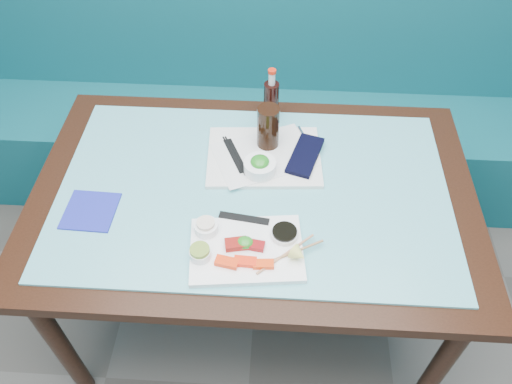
# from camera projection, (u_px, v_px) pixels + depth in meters

# --- Properties ---
(booth_bench) EXTENTS (3.00, 0.56, 1.17)m
(booth_bench) POSITION_uv_depth(u_px,v_px,m) (265.00, 113.00, 2.41)
(booth_bench) COLOR #0E555E
(booth_bench) RESTS_ON ground
(dining_table) EXTENTS (1.40, 0.90, 0.75)m
(dining_table) POSITION_uv_depth(u_px,v_px,m) (254.00, 207.00, 1.64)
(dining_table) COLOR black
(dining_table) RESTS_ON ground
(glass_top) EXTENTS (1.22, 0.76, 0.01)m
(glass_top) POSITION_uv_depth(u_px,v_px,m) (253.00, 190.00, 1.57)
(glass_top) COLOR #5DB2BB
(glass_top) RESTS_ON dining_table
(sashimi_plate) EXTENTS (0.34, 0.26, 0.02)m
(sashimi_plate) POSITION_uv_depth(u_px,v_px,m) (247.00, 250.00, 1.40)
(sashimi_plate) COLOR white
(sashimi_plate) RESTS_ON glass_top
(salmon_left) EXTENTS (0.07, 0.04, 0.02)m
(salmon_left) POSITION_uv_depth(u_px,v_px,m) (227.00, 262.00, 1.36)
(salmon_left) COLOR #F63209
(salmon_left) RESTS_ON sashimi_plate
(salmon_mid) EXTENTS (0.06, 0.03, 0.02)m
(salmon_mid) POSITION_uv_depth(u_px,v_px,m) (245.00, 262.00, 1.36)
(salmon_mid) COLOR #FF280A
(salmon_mid) RESTS_ON sashimi_plate
(salmon_right) EXTENTS (0.06, 0.03, 0.01)m
(salmon_right) POSITION_uv_depth(u_px,v_px,m) (263.00, 264.00, 1.35)
(salmon_right) COLOR #FA3C0A
(salmon_right) RESTS_ON sashimi_plate
(tuna_left) EXTENTS (0.07, 0.05, 0.02)m
(tuna_left) POSITION_uv_depth(u_px,v_px,m) (236.00, 244.00, 1.39)
(tuna_left) COLOR maroon
(tuna_left) RESTS_ON sashimi_plate
(tuna_right) EXTENTS (0.05, 0.04, 0.02)m
(tuna_right) POSITION_uv_depth(u_px,v_px,m) (256.00, 245.00, 1.39)
(tuna_right) COLOR maroon
(tuna_right) RESTS_ON sashimi_plate
(seaweed_garnish) EXTENTS (0.06, 0.06, 0.03)m
(seaweed_garnish) POSITION_uv_depth(u_px,v_px,m) (245.00, 242.00, 1.39)
(seaweed_garnish) COLOR #25811D
(seaweed_garnish) RESTS_ON sashimi_plate
(ramekin_wasabi) EXTENTS (0.08, 0.08, 0.03)m
(ramekin_wasabi) POSITION_uv_depth(u_px,v_px,m) (200.00, 254.00, 1.37)
(ramekin_wasabi) COLOR white
(ramekin_wasabi) RESTS_ON sashimi_plate
(wasabi_fill) EXTENTS (0.07, 0.07, 0.01)m
(wasabi_fill) POSITION_uv_depth(u_px,v_px,m) (200.00, 250.00, 1.36)
(wasabi_fill) COLOR olive
(wasabi_fill) RESTS_ON ramekin_wasabi
(ramekin_ginger) EXTENTS (0.09, 0.09, 0.03)m
(ramekin_ginger) POSITION_uv_depth(u_px,v_px,m) (206.00, 227.00, 1.43)
(ramekin_ginger) COLOR white
(ramekin_ginger) RESTS_ON sashimi_plate
(ginger_fill) EXTENTS (0.06, 0.06, 0.01)m
(ginger_fill) POSITION_uv_depth(u_px,v_px,m) (206.00, 223.00, 1.41)
(ginger_fill) COLOR beige
(ginger_fill) RESTS_ON ramekin_ginger
(soy_dish) EXTENTS (0.10, 0.10, 0.02)m
(soy_dish) POSITION_uv_depth(u_px,v_px,m) (284.00, 234.00, 1.42)
(soy_dish) COLOR white
(soy_dish) RESTS_ON sashimi_plate
(soy_fill) EXTENTS (0.08, 0.08, 0.01)m
(soy_fill) POSITION_uv_depth(u_px,v_px,m) (285.00, 232.00, 1.41)
(soy_fill) COLOR black
(soy_fill) RESTS_ON soy_dish
(lemon_wedge) EXTENTS (0.06, 0.06, 0.05)m
(lemon_wedge) POSITION_uv_depth(u_px,v_px,m) (299.00, 255.00, 1.35)
(lemon_wedge) COLOR #F5F374
(lemon_wedge) RESTS_ON sashimi_plate
(chopstick_sleeve) EXTENTS (0.15, 0.04, 0.00)m
(chopstick_sleeve) POSITION_uv_depth(u_px,v_px,m) (244.00, 218.00, 1.47)
(chopstick_sleeve) COLOR black
(chopstick_sleeve) RESTS_ON sashimi_plate
(wooden_chopstick_a) EXTENTS (0.16, 0.14, 0.01)m
(wooden_chopstick_a) POSITION_uv_depth(u_px,v_px,m) (286.00, 254.00, 1.38)
(wooden_chopstick_a) COLOR tan
(wooden_chopstick_a) RESTS_ON sashimi_plate
(wooden_chopstick_b) EXTENTS (0.19, 0.11, 0.01)m
(wooden_chopstick_b) POSITION_uv_depth(u_px,v_px,m) (289.00, 254.00, 1.38)
(wooden_chopstick_b) COLOR #996E48
(wooden_chopstick_b) RESTS_ON sashimi_plate
(serving_tray) EXTENTS (0.39, 0.30, 0.01)m
(serving_tray) POSITION_uv_depth(u_px,v_px,m) (264.00, 157.00, 1.65)
(serving_tray) COLOR white
(serving_tray) RESTS_ON glass_top
(paper_placemat) EXTENTS (0.37, 0.33, 0.00)m
(paper_placemat) POSITION_uv_depth(u_px,v_px,m) (264.00, 155.00, 1.65)
(paper_placemat) COLOR silver
(paper_placemat) RESTS_ON serving_tray
(seaweed_bowl) EXTENTS (0.11, 0.11, 0.04)m
(seaweed_bowl) POSITION_uv_depth(u_px,v_px,m) (260.00, 167.00, 1.58)
(seaweed_bowl) COLOR white
(seaweed_bowl) RESTS_ON serving_tray
(seaweed_salad) EXTENTS (0.07, 0.07, 0.03)m
(seaweed_salad) POSITION_uv_depth(u_px,v_px,m) (260.00, 162.00, 1.56)
(seaweed_salad) COLOR #1E7B1C
(seaweed_salad) RESTS_ON seaweed_bowl
(cola_glass) EXTENTS (0.09, 0.09, 0.15)m
(cola_glass) POSITION_uv_depth(u_px,v_px,m) (268.00, 127.00, 1.63)
(cola_glass) COLOR black
(cola_glass) RESTS_ON serving_tray
(navy_pouch) EXTENTS (0.13, 0.20, 0.01)m
(navy_pouch) POSITION_uv_depth(u_px,v_px,m) (305.00, 155.00, 1.64)
(navy_pouch) COLOR black
(navy_pouch) RESTS_ON serving_tray
(fork) EXTENTS (0.04, 0.08, 0.01)m
(fork) POSITION_uv_depth(u_px,v_px,m) (303.00, 134.00, 1.71)
(fork) COLOR white
(fork) RESTS_ON serving_tray
(black_chopstick_a) EXTENTS (0.09, 0.18, 0.01)m
(black_chopstick_a) POSITION_uv_depth(u_px,v_px,m) (234.00, 155.00, 1.64)
(black_chopstick_a) COLOR black
(black_chopstick_a) RESTS_ON serving_tray
(black_chopstick_b) EXTENTS (0.10, 0.18, 0.01)m
(black_chopstick_b) POSITION_uv_depth(u_px,v_px,m) (236.00, 156.00, 1.64)
(black_chopstick_b) COLOR black
(black_chopstick_b) RESTS_ON serving_tray
(tray_sleeve) EXTENTS (0.09, 0.16, 0.00)m
(tray_sleeve) POSITION_uv_depth(u_px,v_px,m) (235.00, 156.00, 1.64)
(tray_sleeve) COLOR black
(tray_sleeve) RESTS_ON serving_tray
(cola_bottle_body) EXTENTS (0.06, 0.06, 0.15)m
(cola_bottle_body) POSITION_uv_depth(u_px,v_px,m) (271.00, 102.00, 1.74)
(cola_bottle_body) COLOR black
(cola_bottle_body) RESTS_ON glass_top
(cola_bottle_neck) EXTENTS (0.03, 0.03, 0.05)m
(cola_bottle_neck) POSITION_uv_depth(u_px,v_px,m) (272.00, 79.00, 1.66)
(cola_bottle_neck) COLOR silver
(cola_bottle_neck) RESTS_ON cola_bottle_body
(cola_bottle_cap) EXTENTS (0.03, 0.03, 0.01)m
(cola_bottle_cap) POSITION_uv_depth(u_px,v_px,m) (272.00, 71.00, 1.64)
(cola_bottle_cap) COLOR red
(cola_bottle_cap) RESTS_ON cola_bottle_neck
(blue_napkin) EXTENTS (0.16, 0.16, 0.01)m
(blue_napkin) POSITION_uv_depth(u_px,v_px,m) (90.00, 211.00, 1.50)
(blue_napkin) COLOR #1C249B
(blue_napkin) RESTS_ON glass_top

